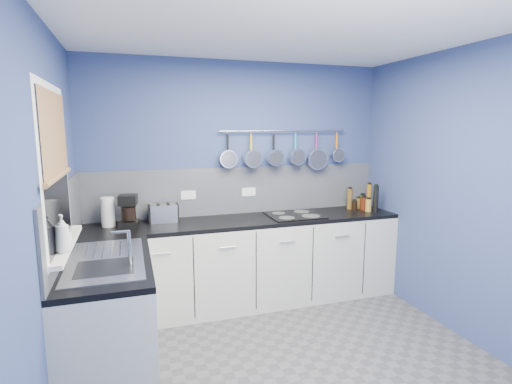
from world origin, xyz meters
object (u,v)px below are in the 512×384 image
soap_bottle_a (62,234)px  soap_bottle_b (63,238)px  coffee_maker (128,211)px  toaster (163,213)px  canister (171,215)px  paper_towel (108,212)px  hob (294,215)px

soap_bottle_a → soap_bottle_b: 0.04m
soap_bottle_b → coffee_maker: (0.39, 1.13, -0.09)m
toaster → canister: bearing=4.6°
coffee_maker → canister: (0.40, 0.11, -0.09)m
soap_bottle_a → canister: bearing=58.2°
paper_towel → toaster: size_ratio=1.02×
canister → hob: (1.26, -0.15, -0.06)m
soap_bottle_a → hob: 2.34m
paper_towel → soap_bottle_b: bearing=-99.6°
hob → paper_towel: bearing=176.2°
toaster → hob: size_ratio=0.49×
paper_towel → toaster: 0.51m
soap_bottle_a → coffee_maker: size_ratio=0.80×
soap_bottle_b → canister: (0.78, 1.23, -0.17)m
soap_bottle_b → coffee_maker: soap_bottle_b is taller
coffee_maker → hob: 1.67m
soap_bottle_a → canister: size_ratio=1.89×
soap_bottle_a → hob: size_ratio=0.43×
paper_towel → canister: bearing=2.9°
soap_bottle_b → hob: bearing=27.9°
soap_bottle_a → hob: (2.05, 1.11, -0.26)m
toaster → canister: (0.07, 0.00, -0.02)m
hob → soap_bottle_a: bearing=-151.5°
paper_towel → toaster: bearing=3.1°
toaster → soap_bottle_a: bearing=-116.2°
soap_bottle_b → canister: 1.47m
paper_towel → hob: bearing=-3.8°
soap_bottle_a → coffee_maker: bearing=71.5°
coffee_maker → toaster: size_ratio=1.12×
soap_bottle_a → hob: bearing=28.5°
canister → soap_bottle_b: bearing=-122.4°
soap_bottle_a → hob: soap_bottle_a is taller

